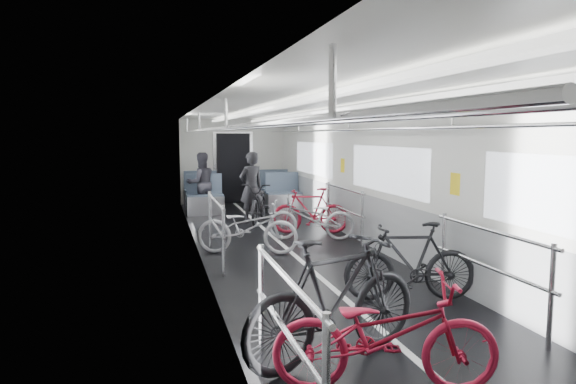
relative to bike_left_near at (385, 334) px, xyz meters
name	(u,v)px	position (x,y,z in m)	size (l,w,h in m)	color
car_shell	(274,179)	(0.50, 6.00, 0.67)	(3.02, 14.01, 2.41)	black
bike_left_near	(385,334)	(0.00, 0.00, 0.00)	(0.60, 1.73, 0.91)	#BC1735
bike_left_mid	(335,299)	(-0.19, 0.60, 0.10)	(0.52, 1.85, 1.11)	black
bike_left_far	(247,227)	(-0.22, 4.80, -0.01)	(0.59, 1.68, 0.88)	#BAB9BE
bike_right_near	(410,261)	(1.23, 1.93, 0.02)	(0.44, 1.57, 0.95)	black
bike_right_mid	(311,218)	(1.13, 5.60, -0.03)	(0.56, 1.61, 0.85)	#A7A8AC
bike_right_far	(310,211)	(1.30, 6.20, 0.01)	(0.43, 1.53, 0.92)	maroon
bike_aisle	(259,202)	(0.56, 7.68, 0.01)	(0.61, 1.75, 0.92)	black
person_standing	(251,187)	(0.40, 7.78, 0.34)	(0.58, 0.38, 1.59)	black
person_seated	(201,183)	(-0.57, 9.40, 0.31)	(0.74, 0.58, 1.53)	#2F2D35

